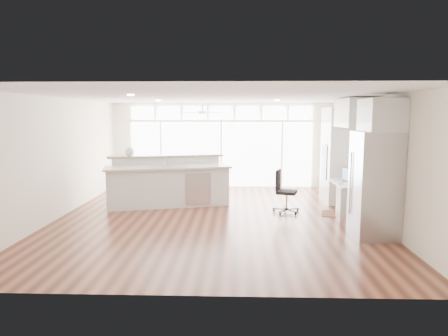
{
  "coord_description": "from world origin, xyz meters",
  "views": [
    {
      "loc": [
        0.52,
        -8.84,
        2.3
      ],
      "look_at": [
        0.2,
        0.6,
        1.05
      ],
      "focal_mm": 32.0,
      "sensor_mm": 36.0,
      "label": 1
    }
  ],
  "objects": [
    {
      "name": "kitchen_island",
      "position": [
        -1.24,
        1.14,
        0.63
      ],
      "size": [
        3.34,
        1.93,
        1.25
      ],
      "primitive_type": "cube",
      "rotation": [
        0.0,
        0.0,
        0.25
      ],
      "color": "silver",
      "rests_on": "floor"
    },
    {
      "name": "glass_wall",
      "position": [
        0.0,
        3.94,
        1.05
      ],
      "size": [
        5.8,
        0.06,
        2.08
      ],
      "primitive_type": "cube",
      "color": "white",
      "rests_on": "wall_back"
    },
    {
      "name": "fridge_cabinet",
      "position": [
        3.17,
        -1.35,
        2.3
      ],
      "size": [
        0.64,
        0.9,
        0.6
      ],
      "primitive_type": "cube",
      "color": "silver",
      "rests_on": "wall_right"
    },
    {
      "name": "oven_cabinet",
      "position": [
        3.17,
        1.8,
        1.25
      ],
      "size": [
        0.64,
        1.2,
        2.5
      ],
      "primitive_type": "cube",
      "color": "silver",
      "rests_on": "floor"
    },
    {
      "name": "refrigerator",
      "position": [
        3.11,
        -1.35,
        1.0
      ],
      "size": [
        0.76,
        0.9,
        2.0
      ],
      "primitive_type": "cube",
      "color": "#A7A7AC",
      "rests_on": "floor"
    },
    {
      "name": "framed_photos",
      "position": [
        3.46,
        0.92,
        1.4
      ],
      "size": [
        0.06,
        0.22,
        0.8
      ],
      "primitive_type": "cube",
      "color": "black",
      "rests_on": "wall_right"
    },
    {
      "name": "floor",
      "position": [
        0.0,
        0.0,
        -0.01
      ],
      "size": [
        7.0,
        8.0,
        0.02
      ],
      "primitive_type": "cube",
      "color": "#492216",
      "rests_on": "ground"
    },
    {
      "name": "fishbowl",
      "position": [
        -2.26,
        1.29,
        1.37
      ],
      "size": [
        0.28,
        0.28,
        0.25
      ],
      "primitive_type": "sphere",
      "rotation": [
        0.0,
        0.0,
        0.16
      ],
      "color": "white",
      "rests_on": "kitchen_island"
    },
    {
      "name": "desk_nook",
      "position": [
        3.13,
        0.3,
        0.38
      ],
      "size": [
        0.72,
        1.3,
        0.76
      ],
      "primitive_type": "cube",
      "color": "silver",
      "rests_on": "floor"
    },
    {
      "name": "wall_left",
      "position": [
        -3.5,
        0.0,
        1.35
      ],
      "size": [
        0.04,
        8.0,
        2.7
      ],
      "primitive_type": "cube",
      "color": "white",
      "rests_on": "floor"
    },
    {
      "name": "desk_window",
      "position": [
        3.46,
        0.3,
        1.55
      ],
      "size": [
        0.04,
        0.85,
        0.85
      ],
      "primitive_type": "cube",
      "color": "silver",
      "rests_on": "wall_right"
    },
    {
      "name": "upper_cabinets",
      "position": [
        3.17,
        0.3,
        2.35
      ],
      "size": [
        0.64,
        1.3,
        0.64
      ],
      "primitive_type": "cube",
      "color": "silver",
      "rests_on": "wall_right"
    },
    {
      "name": "keyboard",
      "position": [
        2.88,
        0.3,
        0.77
      ],
      "size": [
        0.17,
        0.35,
        0.02
      ],
      "primitive_type": "cube",
      "rotation": [
        0.0,
        0.0,
        -0.13
      ],
      "color": "white",
      "rests_on": "desk_nook"
    },
    {
      "name": "ceiling",
      "position": [
        0.0,
        0.0,
        2.7
      ],
      "size": [
        7.0,
        8.0,
        0.02
      ],
      "primitive_type": "cube",
      "color": "white",
      "rests_on": "wall_back"
    },
    {
      "name": "recessed_lights",
      "position": [
        0.0,
        0.2,
        2.68
      ],
      "size": [
        3.4,
        3.0,
        0.02
      ],
      "primitive_type": "cube",
      "color": "white",
      "rests_on": "ceiling"
    },
    {
      "name": "transom_row",
      "position": [
        0.0,
        3.94,
        2.38
      ],
      "size": [
        5.9,
        0.06,
        0.4
      ],
      "primitive_type": "cube",
      "color": "white",
      "rests_on": "wall_back"
    },
    {
      "name": "wall_front",
      "position": [
        0.0,
        -4.0,
        1.35
      ],
      "size": [
        7.0,
        0.04,
        2.7
      ],
      "primitive_type": "cube",
      "color": "white",
      "rests_on": "floor"
    },
    {
      "name": "monitor",
      "position": [
        3.05,
        0.3,
        0.95
      ],
      "size": [
        0.15,
        0.46,
        0.38
      ],
      "primitive_type": "cube",
      "rotation": [
        0.0,
        0.0,
        0.17
      ],
      "color": "black",
      "rests_on": "desk_nook"
    },
    {
      "name": "potted_plant",
      "position": [
        3.17,
        1.8,
        2.62
      ],
      "size": [
        0.31,
        0.34,
        0.24
      ],
      "primitive_type": "imported",
      "rotation": [
        0.0,
        0.0,
        -0.09
      ],
      "color": "#315F28",
      "rests_on": "oven_cabinet"
    },
    {
      "name": "wall_back",
      "position": [
        0.0,
        4.0,
        1.35
      ],
      "size": [
        7.0,
        0.04,
        2.7
      ],
      "primitive_type": "cube",
      "color": "white",
      "rests_on": "floor"
    },
    {
      "name": "rug",
      "position": [
        2.95,
        0.33,
        0.01
      ],
      "size": [
        0.99,
        0.79,
        0.01
      ],
      "primitive_type": "cube",
      "rotation": [
        0.0,
        0.0,
        -0.18
      ],
      "color": "#391E12",
      "rests_on": "floor"
    },
    {
      "name": "wall_right",
      "position": [
        3.5,
        0.0,
        1.35
      ],
      "size": [
        0.04,
        8.0,
        2.7
      ],
      "primitive_type": "cube",
      "color": "white",
      "rests_on": "floor"
    },
    {
      "name": "ceiling_fan",
      "position": [
        -0.5,
        2.8,
        2.48
      ],
      "size": [
        1.16,
        1.16,
        0.32
      ],
      "primitive_type": "cube",
      "color": "white",
      "rests_on": "ceiling"
    },
    {
      "name": "office_chair",
      "position": [
        1.69,
        0.49,
        0.5
      ],
      "size": [
        0.64,
        0.62,
        1.01
      ],
      "primitive_type": "cube",
      "rotation": [
        0.0,
        0.0,
        -0.3
      ],
      "color": "black",
      "rests_on": "floor"
    }
  ]
}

